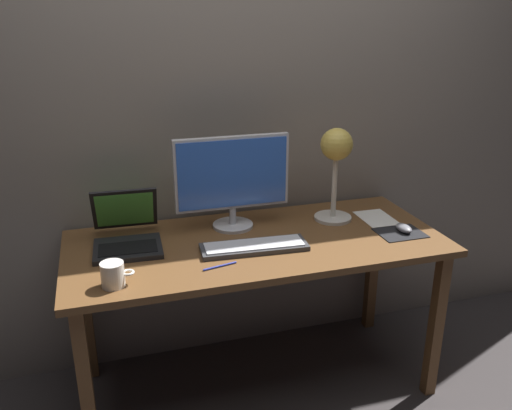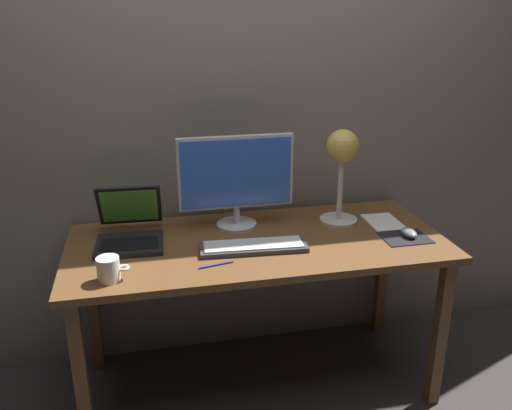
{
  "view_description": "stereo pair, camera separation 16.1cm",
  "coord_description": "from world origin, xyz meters",
  "px_view_note": "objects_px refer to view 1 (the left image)",
  "views": [
    {
      "loc": [
        -0.61,
        -1.99,
        1.67
      ],
      "look_at": [
        -0.02,
        -0.05,
        0.92
      ],
      "focal_mm": 37.41,
      "sensor_mm": 36.0,
      "label": 1
    },
    {
      "loc": [
        -0.45,
        -2.03,
        1.67
      ],
      "look_at": [
        -0.02,
        -0.05,
        0.92
      ],
      "focal_mm": 37.41,
      "sensor_mm": 36.0,
      "label": 2
    }
  ],
  "objects_px": {
    "keyboard_main": "(254,247)",
    "coffee_mug": "(113,275)",
    "monitor": "(232,178)",
    "desk_lamp": "(336,155)",
    "pen": "(220,266)",
    "laptop": "(126,229)",
    "mouse": "(404,228)"
  },
  "relations": [
    {
      "from": "pen",
      "to": "monitor",
      "type": "bearing_deg",
      "value": 68.32
    },
    {
      "from": "monitor",
      "to": "coffee_mug",
      "type": "height_order",
      "value": "monitor"
    },
    {
      "from": "coffee_mug",
      "to": "pen",
      "type": "xyz_separation_m",
      "value": [
        0.39,
        0.03,
        -0.04
      ]
    },
    {
      "from": "mouse",
      "to": "coffee_mug",
      "type": "distance_m",
      "value": 1.26
    },
    {
      "from": "coffee_mug",
      "to": "pen",
      "type": "height_order",
      "value": "coffee_mug"
    },
    {
      "from": "laptop",
      "to": "pen",
      "type": "distance_m",
      "value": 0.47
    },
    {
      "from": "desk_lamp",
      "to": "mouse",
      "type": "bearing_deg",
      "value": -45.12
    },
    {
      "from": "desk_lamp",
      "to": "mouse",
      "type": "distance_m",
      "value": 0.44
    },
    {
      "from": "keyboard_main",
      "to": "desk_lamp",
      "type": "xyz_separation_m",
      "value": [
        0.45,
        0.21,
        0.3
      ]
    },
    {
      "from": "coffee_mug",
      "to": "mouse",
      "type": "bearing_deg",
      "value": 5.91
    },
    {
      "from": "desk_lamp",
      "to": "laptop",
      "type": "bearing_deg",
      "value": 179.93
    },
    {
      "from": "mouse",
      "to": "monitor",
      "type": "bearing_deg",
      "value": 158.47
    },
    {
      "from": "keyboard_main",
      "to": "mouse",
      "type": "height_order",
      "value": "mouse"
    },
    {
      "from": "coffee_mug",
      "to": "monitor",
      "type": "bearing_deg",
      "value": 36.92
    },
    {
      "from": "keyboard_main",
      "to": "laptop",
      "type": "xyz_separation_m",
      "value": [
        -0.49,
        0.21,
        0.05
      ]
    },
    {
      "from": "monitor",
      "to": "coffee_mug",
      "type": "distance_m",
      "value": 0.71
    },
    {
      "from": "monitor",
      "to": "desk_lamp",
      "type": "distance_m",
      "value": 0.48
    },
    {
      "from": "mouse",
      "to": "laptop",
      "type": "bearing_deg",
      "value": 168.66
    },
    {
      "from": "desk_lamp",
      "to": "monitor",
      "type": "bearing_deg",
      "value": 174.71
    },
    {
      "from": "laptop",
      "to": "coffee_mug",
      "type": "xyz_separation_m",
      "value": [
        -0.07,
        -0.37,
        -0.02
      ]
    },
    {
      "from": "keyboard_main",
      "to": "laptop",
      "type": "distance_m",
      "value": 0.54
    },
    {
      "from": "keyboard_main",
      "to": "desk_lamp",
      "type": "distance_m",
      "value": 0.58
    },
    {
      "from": "laptop",
      "to": "coffee_mug",
      "type": "distance_m",
      "value": 0.37
    },
    {
      "from": "desk_lamp",
      "to": "coffee_mug",
      "type": "distance_m",
      "value": 1.11
    },
    {
      "from": "monitor",
      "to": "desk_lamp",
      "type": "xyz_separation_m",
      "value": [
        0.47,
        -0.04,
        0.08
      ]
    },
    {
      "from": "keyboard_main",
      "to": "coffee_mug",
      "type": "bearing_deg",
      "value": -165.06
    },
    {
      "from": "pen",
      "to": "laptop",
      "type": "bearing_deg",
      "value": 134.24
    },
    {
      "from": "laptop",
      "to": "coffee_mug",
      "type": "bearing_deg",
      "value": -101.22
    },
    {
      "from": "keyboard_main",
      "to": "coffee_mug",
      "type": "relative_size",
      "value": 3.78
    },
    {
      "from": "pen",
      "to": "mouse",
      "type": "bearing_deg",
      "value": 6.32
    },
    {
      "from": "coffee_mug",
      "to": "keyboard_main",
      "type": "bearing_deg",
      "value": 14.94
    },
    {
      "from": "desk_lamp",
      "to": "pen",
      "type": "xyz_separation_m",
      "value": [
        -0.62,
        -0.33,
        -0.31
      ]
    }
  ]
}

